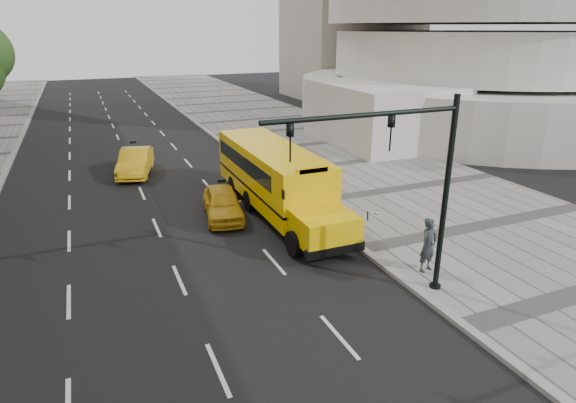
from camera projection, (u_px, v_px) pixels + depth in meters
name	position (u px, v px, depth m)	size (l,w,h in m)	color
ground	(180.00, 224.00, 21.24)	(140.00, 140.00, 0.00)	black
sidewalk_museum	(405.00, 189.00, 25.64)	(12.00, 140.00, 0.15)	gray
curb_museum	(303.00, 204.00, 23.42)	(0.30, 140.00, 0.15)	gray
school_bus	(274.00, 174.00, 22.34)	(2.96, 11.56, 3.19)	yellow
taxi_near	(223.00, 203.00, 21.78)	(1.61, 4.00, 1.36)	gold
taxi_far	(135.00, 162.00, 28.17)	(1.60, 4.59, 1.51)	gold
pedestrian	(428.00, 245.00, 16.56)	(0.71, 0.47, 1.95)	#2C2F33
traffic_signal	(410.00, 177.00, 13.93)	(6.18, 0.36, 6.40)	black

